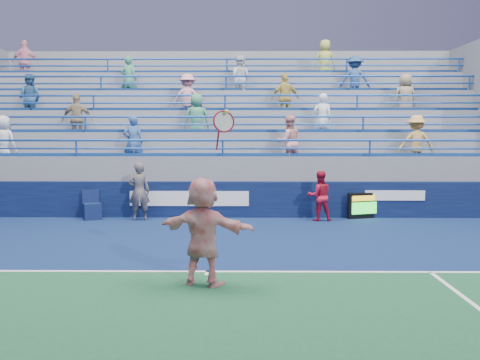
{
  "coord_description": "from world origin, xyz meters",
  "views": [
    {
      "loc": [
        0.7,
        -9.66,
        2.56
      ],
      "look_at": [
        0.57,
        2.5,
        1.5
      ],
      "focal_mm": 40.0,
      "sensor_mm": 36.0,
      "label": 1
    }
  ],
  "objects_px": {
    "tennis_player": "(203,231)",
    "ball_girl": "(319,196)",
    "judge_chair": "(92,210)",
    "line_judge": "(139,191)",
    "serve_speed_board": "(365,206)"
  },
  "relations": [
    {
      "from": "tennis_player",
      "to": "ball_girl",
      "type": "bearing_deg",
      "value": 66.74
    },
    {
      "from": "judge_chair",
      "to": "line_judge",
      "type": "distance_m",
      "value": 1.56
    },
    {
      "from": "serve_speed_board",
      "to": "judge_chair",
      "type": "distance_m",
      "value": 8.17
    },
    {
      "from": "tennis_player",
      "to": "serve_speed_board",
      "type": "bearing_deg",
      "value": 58.85
    },
    {
      "from": "tennis_player",
      "to": "line_judge",
      "type": "relative_size",
      "value": 1.71
    },
    {
      "from": "serve_speed_board",
      "to": "tennis_player",
      "type": "relative_size",
      "value": 0.38
    },
    {
      "from": "line_judge",
      "to": "serve_speed_board",
      "type": "bearing_deg",
      "value": 173.04
    },
    {
      "from": "serve_speed_board",
      "to": "line_judge",
      "type": "bearing_deg",
      "value": -176.42
    },
    {
      "from": "line_judge",
      "to": "tennis_player",
      "type": "bearing_deg",
      "value": 99.25
    },
    {
      "from": "tennis_player",
      "to": "line_judge",
      "type": "bearing_deg",
      "value": 109.78
    },
    {
      "from": "ball_girl",
      "to": "line_judge",
      "type": "bearing_deg",
      "value": -7.18
    },
    {
      "from": "judge_chair",
      "to": "line_judge",
      "type": "bearing_deg",
      "value": -5.94
    },
    {
      "from": "tennis_player",
      "to": "ball_girl",
      "type": "height_order",
      "value": "tennis_player"
    },
    {
      "from": "tennis_player",
      "to": "ball_girl",
      "type": "relative_size",
      "value": 2.0
    },
    {
      "from": "serve_speed_board",
      "to": "ball_girl",
      "type": "height_order",
      "value": "ball_girl"
    }
  ]
}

